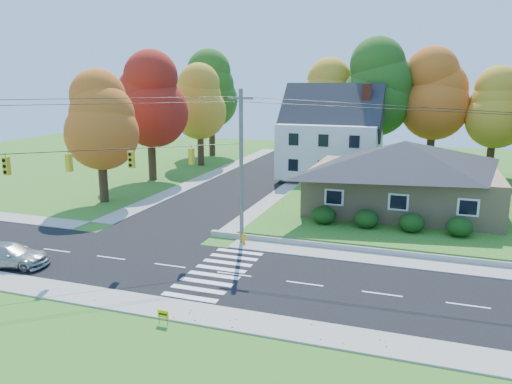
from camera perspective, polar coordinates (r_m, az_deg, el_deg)
ground at (r=28.00m, az=-2.52°, el=-9.40°), size 120.00×120.00×0.00m
road_main at (r=28.00m, az=-2.52°, el=-9.39°), size 90.00×8.00×0.02m
road_cross at (r=54.13m, az=-0.34°, el=1.55°), size 8.00×44.00×0.02m
sidewalk_north at (r=32.39m, az=0.73°, el=-6.18°), size 90.00×2.00×0.08m
sidewalk_south at (r=23.82m, az=-7.05°, el=-13.56°), size 90.00×2.00×0.08m
lawn at (r=46.39m, az=22.71°, el=-1.07°), size 30.00×30.00×0.50m
ranch_house at (r=40.79m, az=16.47°, el=1.95°), size 14.60×10.60×5.40m
colonial_house at (r=53.30m, az=8.61°, el=6.21°), size 10.40×8.40×9.60m
hedge_row at (r=35.25m, az=14.93°, el=-3.17°), size 10.70×1.70×1.27m
traffic_infrastructure at (r=27.78m, az=-1.89°, el=1.52°), size 38.10×10.66×10.00m
tree_lot_0 at (r=59.28m, az=7.84°, el=10.50°), size 6.72×6.72×12.51m
tree_lot_1 at (r=57.37m, az=13.68°, el=11.49°), size 7.84×7.84×14.60m
tree_lot_2 at (r=58.12m, az=19.74°, el=10.48°), size 7.28×7.28×13.56m
tree_lot_3 at (r=57.53m, az=25.68°, el=8.65°), size 6.16×6.16×11.47m
tree_west_0 at (r=44.95m, az=-17.50°, el=7.86°), size 6.16×6.16×11.47m
tree_west_1 at (r=53.75m, az=-12.09°, el=10.28°), size 7.28×7.28×13.56m
tree_west_2 at (r=62.13m, az=-6.46°, el=10.18°), size 6.72×6.72×12.51m
tree_west_3 at (r=70.19m, az=-5.15°, el=11.57°), size 7.84×7.84×14.60m
silver_sedan at (r=32.24m, az=-26.32°, el=-6.47°), size 4.75×2.55×1.31m
white_car at (r=62.13m, az=3.38°, el=3.66°), size 1.83×4.36×1.40m
fire_hydrant at (r=32.78m, az=-1.42°, el=-5.39°), size 0.42×0.32×0.73m
yard_sign at (r=22.91m, az=-10.58°, el=-13.59°), size 0.54×0.05×0.67m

